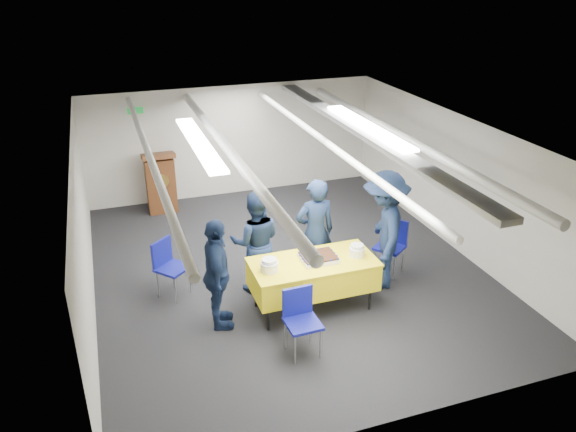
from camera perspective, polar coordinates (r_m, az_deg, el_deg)
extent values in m
plane|color=black|center=(9.18, -0.05, -5.41)|extent=(7.00, 7.00, 0.00)
cube|color=beige|center=(11.81, -5.59, 7.59)|extent=(6.00, 0.02, 2.30)
cube|color=beige|center=(8.28, -20.04, -1.58)|extent=(0.02, 7.00, 2.30)
cube|color=beige|center=(9.97, 16.47, 3.36)|extent=(0.02, 7.00, 2.30)
cube|color=silver|center=(8.27, -0.06, 8.44)|extent=(6.00, 7.00, 0.02)
cylinder|color=silver|center=(7.91, -13.97, 6.10)|extent=(0.10, 6.90, 0.10)
cylinder|color=silver|center=(8.08, -6.15, 6.79)|extent=(0.14, 6.90, 0.14)
cylinder|color=silver|center=(8.53, 3.79, 7.56)|extent=(0.10, 6.90, 0.10)
cylinder|color=silver|center=(9.10, 11.44, 7.97)|extent=(0.14, 6.90, 0.14)
cube|color=gray|center=(8.74, 7.49, 8.52)|extent=(0.28, 6.90, 0.08)
cube|color=white|center=(7.97, -9.01, 7.34)|extent=(0.25, 2.60, 0.04)
cube|color=white|center=(8.77, 8.11, 9.00)|extent=(0.25, 2.60, 0.04)
cube|color=#0C591E|center=(11.32, -15.26, 10.29)|extent=(0.30, 0.04, 0.12)
cylinder|color=black|center=(7.71, -2.04, -10.39)|extent=(0.04, 0.04, 0.36)
cylinder|color=black|center=(8.20, 8.31, -8.29)|extent=(0.04, 0.04, 0.36)
cylinder|color=black|center=(8.19, -3.30, -8.08)|extent=(0.04, 0.04, 0.36)
cylinder|color=black|center=(8.65, 6.52, -6.26)|extent=(0.04, 0.04, 0.36)
cube|color=yellow|center=(7.96, 2.56, -6.02)|extent=(1.75, 0.82, 0.39)
cube|color=yellow|center=(7.85, 2.59, -4.70)|extent=(1.77, 0.84, 0.03)
cube|color=white|center=(7.86, 3.10, -4.32)|extent=(0.49, 0.39, 0.06)
cube|color=black|center=(7.84, 3.10, -4.05)|extent=(0.47, 0.37, 0.03)
sphere|color=#10249A|center=(7.62, 2.08, -4.92)|extent=(0.04, 0.04, 0.04)
sphere|color=#10249A|center=(7.91, 1.17, -3.72)|extent=(0.04, 0.04, 0.04)
sphere|color=#10249A|center=(7.66, 2.84, -4.78)|extent=(0.04, 0.04, 0.04)
sphere|color=#10249A|center=(7.95, 1.91, -3.60)|extent=(0.04, 0.04, 0.04)
sphere|color=#10249A|center=(7.70, 3.59, -4.65)|extent=(0.04, 0.04, 0.04)
sphere|color=#10249A|center=(7.98, 2.63, -3.47)|extent=(0.04, 0.04, 0.04)
sphere|color=#10249A|center=(7.73, 4.34, -4.52)|extent=(0.04, 0.04, 0.04)
sphere|color=#10249A|center=(8.02, 3.35, -3.35)|extent=(0.04, 0.04, 0.04)
sphere|color=#10249A|center=(7.77, 5.07, -4.39)|extent=(0.04, 0.04, 0.04)
sphere|color=#10249A|center=(8.06, 4.07, -3.23)|extent=(0.04, 0.04, 0.04)
sphere|color=#10249A|center=(7.69, 1.71, -4.63)|extent=(0.04, 0.04, 0.04)
sphere|color=#10249A|center=(7.85, 4.95, -4.07)|extent=(0.04, 0.04, 0.04)
sphere|color=#10249A|center=(7.76, 1.48, -4.33)|extent=(0.04, 0.04, 0.04)
sphere|color=#10249A|center=(7.92, 4.69, -3.78)|extent=(0.04, 0.04, 0.04)
sphere|color=#10249A|center=(7.84, 1.26, -4.03)|extent=(0.04, 0.04, 0.04)
sphere|color=#10249A|center=(7.99, 4.44, -3.49)|extent=(0.04, 0.04, 0.04)
cylinder|color=white|center=(7.58, -1.91, -5.15)|extent=(0.24, 0.24, 0.13)
cylinder|color=white|center=(7.54, -1.92, -4.56)|extent=(0.20, 0.20, 0.05)
cylinder|color=white|center=(8.01, 7.01, -3.62)|extent=(0.22, 0.22, 0.13)
cylinder|color=white|center=(7.97, 7.04, -3.07)|extent=(0.18, 0.18, 0.05)
cube|color=brown|center=(11.36, -12.80, 3.15)|extent=(0.55, 0.45, 1.10)
cube|color=brown|center=(11.13, -13.07, 5.97)|extent=(0.62, 0.53, 0.21)
cylinder|color=gold|center=(11.08, -12.72, 3.45)|extent=(0.28, 0.02, 0.28)
cylinder|color=gray|center=(7.12, 0.72, -13.43)|extent=(0.02, 0.02, 0.43)
cylinder|color=gray|center=(7.22, 3.30, -12.81)|extent=(0.02, 0.02, 0.43)
cylinder|color=gray|center=(7.37, -0.26, -11.90)|extent=(0.02, 0.02, 0.43)
cylinder|color=gray|center=(7.47, 2.23, -11.34)|extent=(0.02, 0.02, 0.43)
cube|color=navy|center=(7.15, 1.52, -10.86)|extent=(0.43, 0.43, 0.04)
cube|color=navy|center=(7.17, 0.96, -8.60)|extent=(0.40, 0.05, 0.40)
cylinder|color=gray|center=(9.06, 8.75, -4.60)|extent=(0.02, 0.02, 0.43)
cylinder|color=gray|center=(8.94, 10.70, -5.18)|extent=(0.02, 0.02, 0.43)
cylinder|color=gray|center=(9.33, 9.68, -3.75)|extent=(0.02, 0.02, 0.43)
cylinder|color=gray|center=(9.22, 11.58, -4.29)|extent=(0.02, 0.02, 0.43)
cube|color=navy|center=(9.03, 10.29, -3.15)|extent=(0.59, 0.59, 0.04)
cube|color=navy|center=(9.09, 10.90, -1.45)|extent=(0.27, 0.34, 0.40)
cylinder|color=gray|center=(8.39, -11.36, -7.41)|extent=(0.02, 0.02, 0.43)
cylinder|color=gray|center=(8.61, -9.89, -6.40)|extent=(0.02, 0.02, 0.43)
cylinder|color=gray|center=(8.59, -13.10, -6.76)|extent=(0.02, 0.02, 0.43)
cylinder|color=gray|center=(8.80, -11.62, -5.79)|extent=(0.02, 0.02, 0.43)
cube|color=navy|center=(8.48, -11.63, -5.22)|extent=(0.59, 0.59, 0.04)
cube|color=navy|center=(8.49, -12.72, -3.59)|extent=(0.33, 0.29, 0.40)
imported|color=black|center=(8.46, 2.76, -1.66)|extent=(0.63, 0.42, 1.71)
imported|color=black|center=(8.30, -3.30, -2.67)|extent=(0.90, 0.78, 1.59)
imported|color=black|center=(7.52, -7.21, -5.96)|extent=(0.54, 0.99, 1.59)
imported|color=black|center=(8.47, 9.73, -1.46)|extent=(1.11, 1.37, 1.85)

